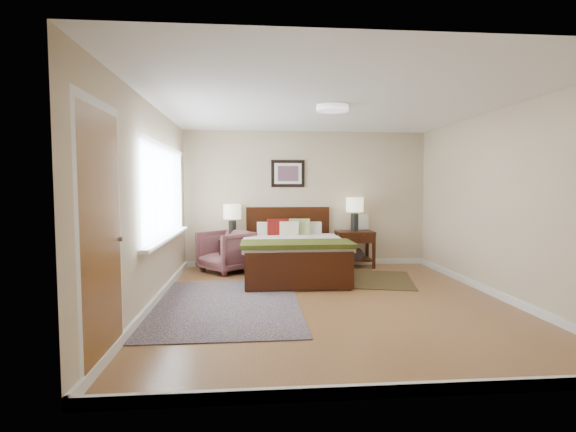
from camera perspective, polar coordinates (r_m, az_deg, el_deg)
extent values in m
plane|color=brown|center=(5.53, 5.89, -11.48)|extent=(5.00, 5.00, 0.00)
cube|color=#C3B28D|center=(7.80, 2.53, 2.35)|extent=(4.50, 0.04, 2.50)
cube|color=#C3B28D|center=(2.92, 15.23, -0.54)|extent=(4.50, 0.04, 2.50)
cube|color=#C3B28D|center=(5.39, -18.24, 1.41)|extent=(0.04, 5.00, 2.50)
cube|color=#C3B28D|center=(6.17, 26.99, 1.48)|extent=(0.04, 5.00, 2.50)
cube|color=white|center=(5.43, 6.09, 14.87)|extent=(4.50, 5.00, 0.02)
cube|color=silver|center=(6.06, -16.56, 3.13)|extent=(0.02, 2.72, 1.32)
cube|color=silver|center=(6.06, -16.42, 3.13)|extent=(0.01, 2.60, 1.20)
cube|color=silver|center=(6.09, -15.98, -2.79)|extent=(0.10, 2.72, 0.04)
cube|color=silver|center=(3.72, -24.20, -2.29)|extent=(0.01, 1.00, 2.18)
cube|color=brown|center=(3.72, -24.03, -2.90)|extent=(0.01, 0.90, 2.10)
cylinder|color=#999999|center=(4.07, -21.93, -2.97)|extent=(0.04, 0.04, 0.04)
cylinder|color=white|center=(5.42, 6.08, 14.45)|extent=(0.40, 0.40, 0.07)
cylinder|color=beige|center=(5.43, 6.09, 14.82)|extent=(0.44, 0.44, 0.01)
cube|color=black|center=(7.78, 0.00, -2.75)|extent=(1.54, 0.06, 1.08)
cube|color=black|center=(5.91, 1.61, -7.57)|extent=(1.54, 0.06, 0.54)
cube|color=black|center=(6.82, -5.48, -5.85)|extent=(0.06, 1.93, 0.17)
cube|color=black|center=(6.96, 6.73, -5.66)|extent=(0.06, 1.93, 0.17)
cube|color=silver|center=(6.83, 0.69, -4.75)|extent=(1.44, 1.91, 0.21)
cube|color=silver|center=(6.71, 0.77, -3.66)|extent=(1.62, 1.68, 0.10)
cube|color=#3B4213|center=(6.20, 1.24, -3.85)|extent=(1.66, 0.70, 0.07)
cube|color=silver|center=(7.50, -2.42, -1.82)|extent=(0.48, 0.18, 0.25)
cube|color=silver|center=(7.56, 2.70, -1.77)|extent=(0.48, 0.18, 0.25)
cube|color=#540D09|center=(7.38, -1.41, -1.61)|extent=(0.38, 0.17, 0.31)
cube|color=#838F53|center=(7.42, 1.57, -1.58)|extent=(0.37, 0.16, 0.31)
cube|color=beige|center=(7.32, 0.14, -1.81)|extent=(0.33, 0.13, 0.27)
cube|color=black|center=(7.74, -0.01, 5.82)|extent=(0.62, 0.03, 0.50)
cube|color=silver|center=(7.72, 0.00, 5.82)|extent=(0.50, 0.01, 0.38)
cube|color=#A52D23|center=(7.71, 0.00, 5.83)|extent=(0.38, 0.01, 0.28)
cube|color=black|center=(7.58, -7.61, -3.24)|extent=(0.46, 0.42, 0.05)
cube|color=black|center=(7.45, -9.20, -5.49)|extent=(0.05, 0.05, 0.50)
cube|color=black|center=(7.43, -6.10, -5.49)|extent=(0.05, 0.05, 0.50)
cube|color=black|center=(7.80, -9.00, -5.06)|extent=(0.05, 0.05, 0.50)
cube|color=black|center=(7.78, -6.04, -5.06)|extent=(0.05, 0.05, 0.50)
cube|color=black|center=(7.40, -7.67, -4.20)|extent=(0.40, 0.03, 0.14)
cube|color=black|center=(7.78, 9.08, -2.21)|extent=(0.67, 0.50, 0.05)
cube|color=black|center=(7.54, 7.21, -4.92)|extent=(0.05, 0.05, 0.62)
cube|color=black|center=(7.69, 11.66, -4.79)|extent=(0.05, 0.05, 0.62)
cube|color=black|center=(7.97, 6.54, -4.43)|extent=(0.05, 0.05, 0.62)
cube|color=black|center=(8.11, 10.78, -4.33)|extent=(0.05, 0.05, 0.62)
cube|color=black|center=(7.57, 9.51, -3.16)|extent=(0.61, 0.03, 0.14)
cube|color=black|center=(7.85, 9.04, -5.84)|extent=(0.61, 0.44, 0.03)
cube|color=black|center=(7.84, 9.05, -5.62)|extent=(0.25, 0.31, 0.03)
cube|color=black|center=(7.84, 9.05, -5.37)|extent=(0.25, 0.31, 0.03)
cube|color=black|center=(7.83, 9.05, -5.12)|extent=(0.25, 0.31, 0.03)
cube|color=black|center=(7.83, 9.05, -4.86)|extent=(0.25, 0.31, 0.03)
cube|color=black|center=(7.82, 9.06, -4.61)|extent=(0.25, 0.31, 0.03)
cylinder|color=black|center=(7.55, -7.62, -1.81)|extent=(0.14, 0.14, 0.32)
cylinder|color=black|center=(7.54, -7.63, -0.45)|extent=(0.02, 0.02, 0.06)
cylinder|color=beige|center=(7.53, -7.64, 0.61)|extent=(0.31, 0.31, 0.26)
cylinder|color=black|center=(7.76, 9.10, -0.82)|extent=(0.14, 0.14, 0.32)
cylinder|color=black|center=(7.75, 9.11, 0.51)|extent=(0.02, 0.02, 0.06)
cylinder|color=beige|center=(7.74, 9.13, 1.54)|extent=(0.31, 0.31, 0.26)
imported|color=brown|center=(7.34, -8.47, -4.80)|extent=(1.09, 1.09, 0.71)
cube|color=#0D0D42|center=(5.38, -8.55, -11.87)|extent=(1.84, 2.59, 0.01)
cube|color=black|center=(6.85, 12.83, -8.48)|extent=(1.19, 1.52, 0.01)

